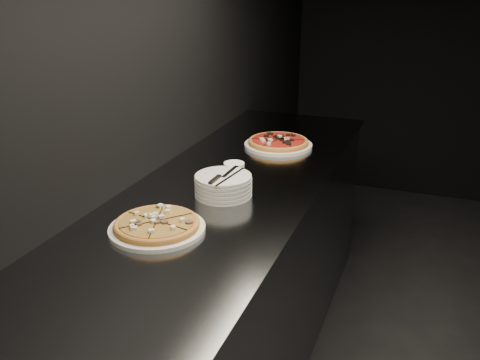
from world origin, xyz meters
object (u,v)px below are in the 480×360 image
(pizza_tomato, at_px, (278,143))
(plate_stack, at_px, (223,185))
(counter, at_px, (231,277))
(pizza_mushroom, at_px, (157,225))
(cutlery, at_px, (224,176))
(ramekin, at_px, (234,171))

(pizza_tomato, bearing_deg, plate_stack, -91.50)
(counter, bearing_deg, plate_stack, -80.00)
(pizza_mushroom, relative_size, plate_stack, 1.55)
(pizza_mushroom, relative_size, pizza_tomato, 0.94)
(counter, distance_m, plate_stack, 0.52)
(counter, relative_size, plate_stack, 10.98)
(counter, height_order, plate_stack, plate_stack)
(counter, xyz_separation_m, cutlery, (0.03, -0.16, 0.55))
(counter, bearing_deg, ramekin, 83.83)
(ramekin, bearing_deg, pizza_mushroom, -97.28)
(counter, bearing_deg, pizza_mushroom, -97.35)
(pizza_mushroom, xyz_separation_m, pizza_tomato, (0.11, 1.05, 0.00))
(pizza_mushroom, distance_m, cutlery, 0.37)
(pizza_mushroom, xyz_separation_m, plate_stack, (0.09, 0.37, 0.02))
(counter, distance_m, cutlery, 0.57)
(pizza_mushroom, xyz_separation_m, ramekin, (0.07, 0.54, 0.02))
(pizza_tomato, xyz_separation_m, plate_stack, (-0.02, -0.68, 0.02))
(pizza_tomato, bearing_deg, counter, -94.50)
(pizza_mushroom, xyz_separation_m, cutlery, (0.10, 0.35, 0.07))
(pizza_mushroom, height_order, plate_stack, plate_stack)
(pizza_tomato, relative_size, cutlery, 1.57)
(plate_stack, bearing_deg, counter, 100.00)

